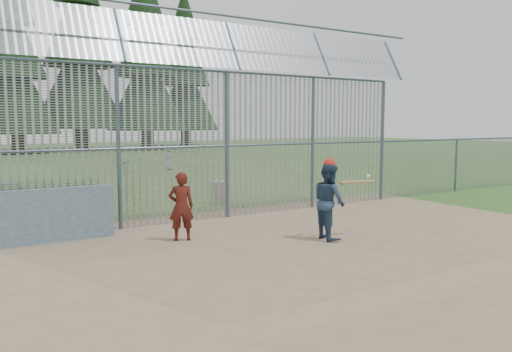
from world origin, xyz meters
TOP-DOWN VIEW (x-y plane):
  - ground at (0.00, 0.00)m, footprint 120.00×120.00m
  - dirt_infield at (0.00, -0.50)m, footprint 14.00×10.00m
  - dugout_wall at (-4.60, 2.90)m, footprint 2.50×0.12m
  - batter at (0.66, -0.02)m, footprint 0.79×0.93m
  - onlooker at (-2.21, 1.61)m, footprint 0.64×0.52m
  - bg_kid_standing at (3.92, 17.26)m, footprint 0.71×0.50m
  - bg_kid_seated at (1.51, 17.20)m, footprint 0.49×0.34m
  - batting_gear at (0.80, -0.05)m, footprint 1.25×0.45m
  - trash_can at (0.90, 5.72)m, footprint 0.56×0.56m
  - backstop_fence at (1.81, 3.43)m, footprint 20.09×0.81m
  - conifer_row at (1.93, 41.51)m, footprint 38.48×12.26m

SIDE VIEW (x-z plane):
  - ground at x=0.00m, z-range 0.00..0.00m
  - dirt_infield at x=0.00m, z-range 0.00..0.02m
  - trash_can at x=0.90m, z-range -0.03..0.79m
  - bg_kid_seated at x=1.51m, z-range 0.00..0.78m
  - dugout_wall at x=-4.60m, z-range 0.02..1.22m
  - bg_kid_standing at x=3.92m, z-range 0.00..1.38m
  - onlooker at x=-2.21m, z-range 0.02..1.55m
  - batter at x=0.66m, z-range 0.02..1.73m
  - batting_gear at x=0.80m, z-range 1.32..1.93m
  - backstop_fence at x=1.81m, z-range -0.29..5.01m
  - conifer_row at x=1.93m, z-range 0.73..20.93m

